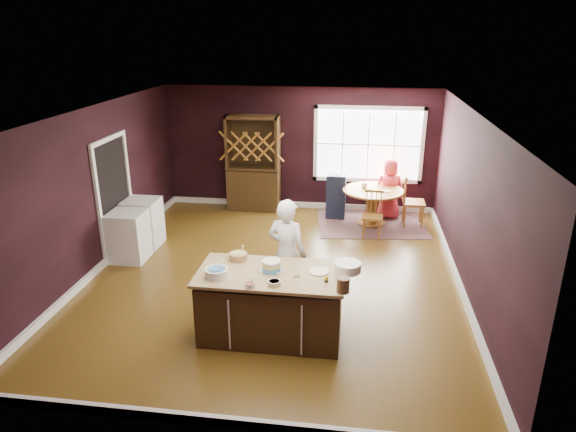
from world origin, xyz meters
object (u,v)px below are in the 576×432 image
Objects in this scene: chair_east at (414,200)px; baker at (287,254)px; high_chair at (336,195)px; toddler at (338,181)px; kitchen_island at (271,305)px; dining_table at (373,200)px; dryer at (143,223)px; chair_north at (387,193)px; hutch at (253,164)px; washer at (128,236)px; chair_south at (373,215)px; layer_cake at (271,266)px; seated_woman at (389,189)px.

baker is at bearing 149.85° from chair_east.
toddler is (0.02, 0.02, 0.31)m from high_chair.
dining_table is (1.39, 4.35, 0.10)m from kitchen_island.
dryer reaches higher than dining_table.
toddler is at bearing 3.45° from chair_north.
chair_east is at bearing -9.27° from high_chair.
chair_east is 5.40m from dryer.
baker reaches higher than dining_table.
high_chair is (-1.10, -0.40, 0.04)m from chair_north.
washer is at bearing -119.36° from hutch.
chair_south is at bearing 60.86° from chair_north.
high_chair reaches higher than kitchen_island.
baker is 4.59m from chair_north.
chair_south is 1.06× the size of washer.
kitchen_island is 3.88m from chair_south.
baker is (0.10, 0.80, 0.39)m from kitchen_island.
washer is (-3.50, -2.67, -0.06)m from high_chair.
layer_cake is at bearing 94.63° from kitchen_island.
chair_south is at bearing -94.78° from baker.
dryer is at bearing -162.06° from chair_south.
hutch is 3.43m from washer.
chair_north is (1.73, 5.08, 0.02)m from kitchen_island.
hutch is (-2.95, -0.13, 0.60)m from chair_north.
chair_south is (1.38, 3.62, 0.03)m from kitchen_island.
seated_woman is at bearing 77.81° from chair_south.
chair_south is 1.24m from seated_woman.
toddler is at bearing 82.22° from kitchen_island.
seated_woman is at bearing 51.21° from chair_east.
toddler is at bearing 129.49° from chair_south.
washer is at bearing 115.55° from chair_east.
chair_south is at bearing 12.90° from dryer.
hutch reaches higher than baker.
chair_east is at bearing 47.13° from chair_south.
hutch is at bearing 54.28° from dryer.
high_chair reaches higher than chair_north.
seated_woman is (1.74, 4.79, 0.21)m from kitchen_island.
dining_table is 4.60m from dryer.
dining_table is at bearing 21.73° from dryer.
seated_woman reaches higher than chair_east.
washer is at bearing -154.19° from chair_south.
toddler is (0.64, 4.70, 0.37)m from kitchen_island.
high_chair is 1.95m from hutch.
chair_south is at bearing 68.72° from layer_cake.
kitchen_island is 2.12× the size of dryer.
chair_north is (-0.50, 0.69, -0.09)m from chair_east.
baker is 3.24m from washer.
dining_table is at bearing 94.15° from chair_south.
seated_woman is (-0.49, 0.40, 0.10)m from chair_east.
chair_east is (2.24, 4.33, -0.44)m from layer_cake.
baker is 4.36m from hutch.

